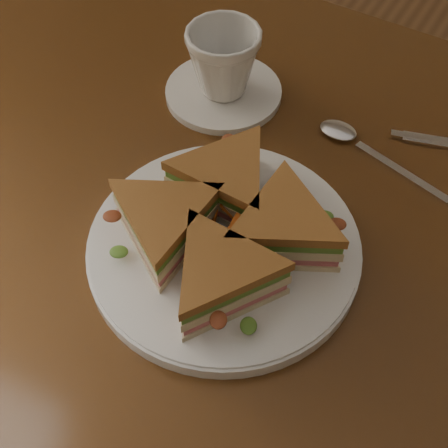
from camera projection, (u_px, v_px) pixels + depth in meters
name	position (u px, v px, depth m)	size (l,w,h in m)	color
ground	(267.00, 442.00, 1.29)	(6.00, 6.00, 0.00)	brown
table	(296.00, 270.00, 0.77)	(1.20, 0.80, 0.75)	#371E0C
plate	(224.00, 248.00, 0.66)	(0.29, 0.29, 0.02)	white
sandwich_wedges	(224.00, 227.00, 0.63)	(0.29, 0.29, 0.06)	beige
crisps_mound	(224.00, 229.00, 0.64)	(0.09, 0.09, 0.05)	#B95117
spoon	(353.00, 140.00, 0.76)	(0.18, 0.06, 0.01)	silver
saucer	(223.00, 92.00, 0.82)	(0.15, 0.15, 0.01)	white
coffee_cup	(223.00, 62.00, 0.78)	(0.09, 0.09, 0.09)	white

